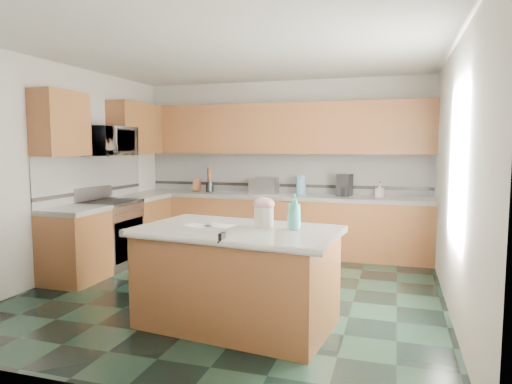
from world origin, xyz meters
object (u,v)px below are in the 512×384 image
(island_base, at_px, (237,280))
(knife_block, at_px, (197,185))
(coffee_maker, at_px, (345,185))
(toaster_oven, at_px, (264,186))
(island_top, at_px, (237,231))
(soap_bottle_island, at_px, (294,212))
(treat_jar, at_px, (264,217))

(island_base, distance_m, knife_block, 3.53)
(coffee_maker, bearing_deg, toaster_oven, -166.62)
(knife_block, bearing_deg, island_top, -70.41)
(soap_bottle_island, bearing_deg, toaster_oven, 104.96)
(island_top, distance_m, toaster_oven, 3.06)
(knife_block, height_order, coffee_maker, coffee_maker)
(soap_bottle_island, xyz_separation_m, toaster_oven, (-1.13, 2.93, -0.04))
(island_top, bearing_deg, knife_block, 127.54)
(knife_block, height_order, toaster_oven, toaster_oven)
(island_base, xyz_separation_m, coffee_maker, (0.65, 3.03, 0.66))
(island_top, xyz_separation_m, toaster_oven, (-0.61, 3.00, 0.15))
(treat_jar, bearing_deg, island_base, 178.79)
(island_top, distance_m, knife_block, 3.48)
(island_top, bearing_deg, coffee_maker, 84.97)
(island_top, bearing_deg, treat_jar, 30.54)
(island_base, bearing_deg, knife_block, 127.54)
(treat_jar, relative_size, knife_block, 0.90)
(treat_jar, xyz_separation_m, knife_block, (-2.00, 2.90, 0.01))
(knife_block, xyz_separation_m, toaster_oven, (1.16, 0.00, 0.02))
(toaster_oven, bearing_deg, soap_bottle_island, -69.10)
(island_base, relative_size, toaster_oven, 4.03)
(knife_block, relative_size, toaster_oven, 0.49)
(treat_jar, bearing_deg, knife_block, 99.85)
(island_base, xyz_separation_m, island_top, (0.00, 0.00, 0.46))
(island_base, relative_size, island_top, 0.94)
(soap_bottle_island, relative_size, toaster_oven, 0.77)
(toaster_oven, bearing_deg, island_base, -78.78)
(soap_bottle_island, height_order, coffee_maker, coffee_maker)
(island_base, relative_size, soap_bottle_island, 5.27)
(soap_bottle_island, bearing_deg, knife_block, 121.85)
(island_base, height_order, treat_jar, treat_jar)
(coffee_maker, bearing_deg, treat_jar, -86.13)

